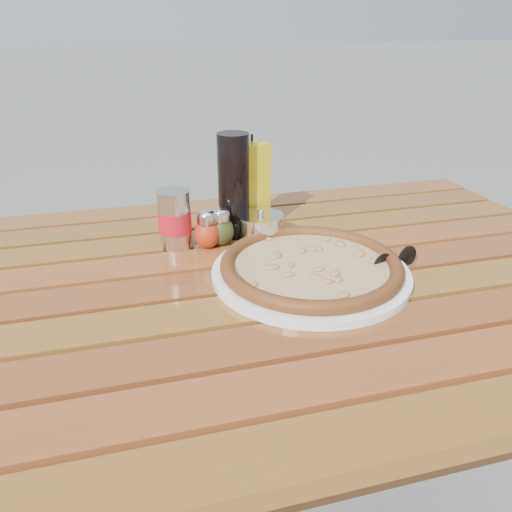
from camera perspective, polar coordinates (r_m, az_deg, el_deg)
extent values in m
cube|color=#3B1F0D|center=(1.67, 18.28, -5.67)|extent=(0.06, 0.06, 0.70)
cube|color=#341C0B|center=(0.94, 0.32, -4.92)|extent=(1.36, 0.86, 0.04)
cube|color=#56300F|center=(0.62, 11.06, -20.46)|extent=(1.40, 0.09, 0.03)
cube|color=#5E2910|center=(0.68, 7.34, -14.75)|extent=(1.40, 0.09, 0.03)
cube|color=#52250E|center=(0.76, 4.46, -10.05)|extent=(1.40, 0.09, 0.03)
cube|color=#5A330F|center=(0.84, 2.18, -6.21)|extent=(1.40, 0.09, 0.03)
cube|color=#52240E|center=(0.92, 0.32, -3.04)|extent=(1.40, 0.09, 0.03)
cube|color=#5F2B10|center=(1.01, -1.20, -0.41)|extent=(1.40, 0.09, 0.03)
cube|color=#592F0F|center=(1.10, -2.49, 1.80)|extent=(1.40, 0.09, 0.03)
cube|color=#522C0E|center=(1.19, -3.58, 3.67)|extent=(1.40, 0.09, 0.03)
cube|color=#5C2C10|center=(1.29, -4.51, 5.28)|extent=(1.40, 0.09, 0.03)
cylinder|color=white|center=(0.92, 6.25, -1.92)|extent=(0.38, 0.38, 0.01)
cylinder|color=beige|center=(0.91, 6.28, -1.25)|extent=(0.39, 0.39, 0.01)
torus|color=black|center=(0.91, 6.30, -0.96)|extent=(0.41, 0.41, 0.03)
ellipsoid|color=#C03715|center=(1.02, -5.60, 2.55)|extent=(0.07, 0.07, 0.06)
cylinder|color=silver|center=(1.01, -5.68, 4.28)|extent=(0.05, 0.05, 0.02)
ellipsoid|color=silver|center=(1.01, -5.70, 4.76)|extent=(0.05, 0.05, 0.02)
ellipsoid|color=#3B3F19|center=(1.03, -4.03, 2.89)|extent=(0.07, 0.07, 0.06)
cylinder|color=silver|center=(1.02, -4.08, 4.60)|extent=(0.05, 0.05, 0.02)
ellipsoid|color=silver|center=(1.02, -4.10, 5.07)|extent=(0.05, 0.05, 0.02)
cylinder|color=black|center=(1.05, -2.57, 7.99)|extent=(0.08, 0.08, 0.22)
cylinder|color=silver|center=(1.02, -9.28, 4.18)|extent=(0.08, 0.08, 0.12)
cylinder|color=red|center=(1.03, -9.26, 3.92)|extent=(0.08, 0.08, 0.04)
cube|color=gold|center=(1.10, -0.27, 8.01)|extent=(0.07, 0.07, 0.19)
cylinder|color=white|center=(1.08, -0.28, 13.35)|extent=(0.02, 0.02, 0.02)
cylinder|color=silver|center=(1.05, 0.54, 3.09)|extent=(0.11, 0.11, 0.05)
cylinder|color=silver|center=(1.04, 0.55, 4.57)|extent=(0.12, 0.12, 0.01)
sphere|color=silver|center=(1.03, 0.55, 4.99)|extent=(0.02, 0.02, 0.01)
cylinder|color=black|center=(0.94, 14.28, -0.95)|extent=(0.04, 0.02, 0.04)
cylinder|color=black|center=(0.99, 16.90, -0.07)|extent=(0.04, 0.02, 0.04)
cube|color=black|center=(0.96, 15.65, -0.29)|extent=(0.02, 0.01, 0.00)
cube|color=black|center=(0.97, 14.61, -1.12)|extent=(0.09, 0.03, 0.00)
cube|color=black|center=(0.99, 15.18, -0.71)|extent=(0.09, 0.03, 0.00)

